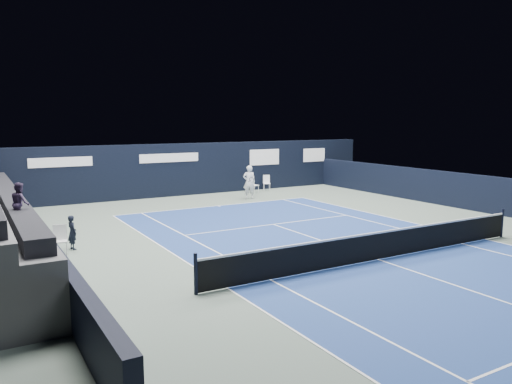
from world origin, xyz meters
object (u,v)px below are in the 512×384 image
folding_chair_back_a (253,183)px  folding_chair_back_b (267,182)px  tennis_net (379,245)px  line_judge_chair (60,238)px  tennis_player (249,182)px

folding_chair_back_a → folding_chair_back_b: bearing=2.1°
folding_chair_back_b → tennis_net: size_ratio=0.08×
folding_chair_back_b → line_judge_chair: line_judge_chair is taller
folding_chair_back_b → tennis_net: 16.55m
folding_chair_back_a → tennis_net: (-4.01, -15.11, -0.08)m
line_judge_chair → tennis_player: tennis_player is taller
folding_chair_back_b → tennis_player: tennis_player is taller
folding_chair_back_a → folding_chair_back_b: size_ratio=1.05×
tennis_net → tennis_player: 13.52m
folding_chair_back_a → line_judge_chair: (-12.77, -9.19, -0.01)m
tennis_player → tennis_net: bearing=-101.4°
tennis_player → folding_chair_back_b: bearing=42.3°
folding_chair_back_a → line_judge_chair: size_ratio=1.03×
folding_chair_back_a → tennis_player: tennis_player is taller
tennis_net → line_judge_chair: bearing=145.9°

